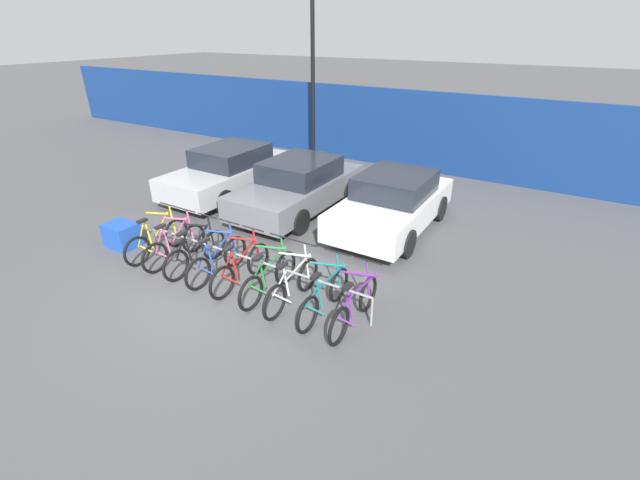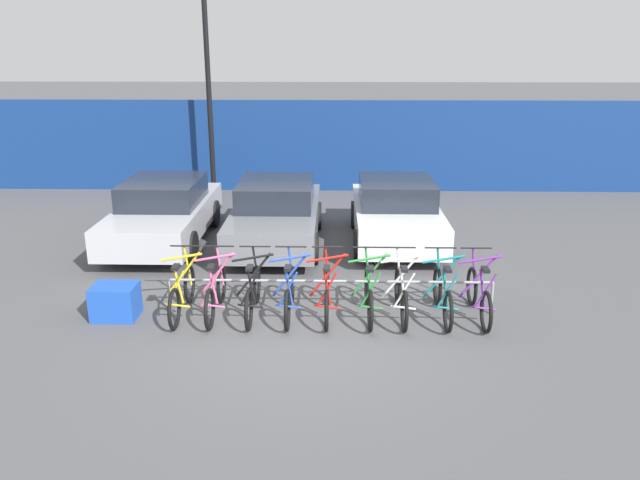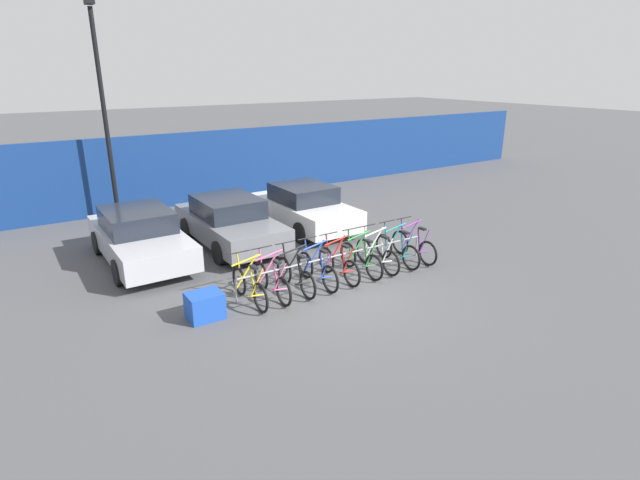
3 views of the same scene
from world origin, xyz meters
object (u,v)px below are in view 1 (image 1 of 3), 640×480
at_px(car_white, 393,203).
at_px(cargo_crate, 122,235).
at_px(bicycle_white, 292,286).
at_px(bicycle_teal, 324,297).
at_px(car_silver, 231,171).
at_px(bike_rack, 247,260).
at_px(bicycle_blue, 217,260).
at_px(bicycle_green, 269,278).
at_px(bicycle_yellow, 157,240).
at_px(bicycle_black, 196,253).
at_px(bicycle_pink, 175,246).
at_px(bicycle_purple, 354,307).
at_px(lamp_post, 313,52).
at_px(car_grey, 299,186).
at_px(bicycle_red, 241,268).

bearing_deg(car_white, cargo_crate, -140.28).
relative_size(bicycle_white, cargo_crate, 2.44).
height_order(bicycle_teal, car_silver, car_silver).
xyz_separation_m(bike_rack, bicycle_blue, (-0.65, -0.15, -0.13)).
xyz_separation_m(car_silver, cargo_crate, (0.23, -3.96, -0.42)).
bearing_deg(bicycle_green, cargo_crate, -175.85).
relative_size(bicycle_teal, car_silver, 0.40).
distance_m(car_white, cargo_crate, 6.37).
bearing_deg(bicycle_yellow, bicycle_white, -2.04).
relative_size(bicycle_yellow, car_white, 0.43).
height_order(bicycle_yellow, car_white, car_white).
bearing_deg(car_silver, car_white, 1.09).
bearing_deg(bicycle_white, cargo_crate, -179.79).
xyz_separation_m(bicycle_green, bicycle_white, (0.52, 0.00, 0.00)).
bearing_deg(car_silver, bicycle_teal, -34.88).
relative_size(bicycle_black, car_silver, 0.40).
bearing_deg(bicycle_pink, car_silver, 117.55).
xyz_separation_m(bicycle_purple, lamp_post, (-5.77, 7.97, 3.38)).
xyz_separation_m(bike_rack, bicycle_pink, (-1.85, -0.15, -0.13)).
bearing_deg(car_silver, bicycle_purple, -32.23).
height_order(bike_rack, bicycle_black, bicycle_black).
relative_size(car_silver, lamp_post, 0.63).
relative_size(car_grey, cargo_crate, 6.08).
distance_m(car_silver, car_grey, 2.49).
bearing_deg(bicycle_blue, cargo_crate, -174.12).
xyz_separation_m(bicycle_purple, cargo_crate, (-5.86, -0.12, -0.10)).
bearing_deg(bicycle_blue, bike_rack, 16.23).
xyz_separation_m(lamp_post, cargo_crate, (-0.09, -8.10, -3.49)).
relative_size(bicycle_yellow, car_silver, 0.40).
bearing_deg(bicycle_red, bicycle_teal, 3.33).
distance_m(bicycle_black, bicycle_white, 2.40).
distance_m(bicycle_yellow, lamp_post, 8.72).
height_order(bike_rack, cargo_crate, bike_rack).
bearing_deg(car_silver, bicycle_red, -46.48).
xyz_separation_m(bicycle_black, car_silver, (-2.44, 3.84, 0.31)).
height_order(bicycle_yellow, car_silver, car_silver).
bearing_deg(bicycle_black, bicycle_green, 2.18).
bearing_deg(lamp_post, bicycle_pink, -79.22).
distance_m(bicycle_pink, bicycle_teal, 3.67).
bearing_deg(lamp_post, bicycle_green, -63.36).
relative_size(bicycle_green, bicycle_purple, 1.00).
relative_size(bicycle_white, bicycle_teal, 1.00).
distance_m(bicycle_pink, cargo_crate, 1.62).
bearing_deg(bicycle_red, bicycle_yellow, -176.67).
relative_size(bicycle_purple, car_white, 0.43).
bearing_deg(bicycle_red, car_silver, 136.86).
height_order(bicycle_pink, bicycle_purple, same).
distance_m(car_silver, car_white, 5.11).
bearing_deg(bicycle_green, bicycle_white, 2.41).
bearing_deg(car_white, bicycle_red, -110.45).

